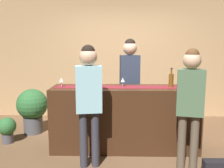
{
  "coord_description": "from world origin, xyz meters",
  "views": [
    {
      "loc": [
        -0.11,
        -3.83,
        1.68
      ],
      "look_at": [
        -0.2,
        0.0,
        1.06
      ],
      "focal_mm": 40.0,
      "sensor_mm": 36.0,
      "label": 1
    }
  ],
  "objects": [
    {
      "name": "wine_bottle_green",
      "position": [
        0.98,
        0.02,
        1.12
      ],
      "size": [
        0.07,
        0.07,
        0.3
      ],
      "color": "#194723",
      "rests_on": "bar_counter"
    },
    {
      "name": "ground_plane",
      "position": [
        0.0,
        0.0,
        0.0
      ],
      "size": [
        10.0,
        10.0,
        0.0
      ],
      "primitive_type": "plane",
      "color": "brown"
    },
    {
      "name": "wine_bottle_clear",
      "position": [
        -0.69,
        0.01,
        1.12
      ],
      "size": [
        0.07,
        0.07,
        0.3
      ],
      "color": "#B2C6C1",
      "rests_on": "bar_counter"
    },
    {
      "name": "customer_sipping",
      "position": [
        0.83,
        -0.66,
        0.99
      ],
      "size": [
        0.38,
        0.27,
        1.62
      ],
      "rotation": [
        0.0,
        0.0,
        -0.22
      ],
      "color": "brown",
      "rests_on": "ground"
    },
    {
      "name": "wine_bottle_amber",
      "position": [
        0.71,
        0.0,
        1.12
      ],
      "size": [
        0.07,
        0.07,
        0.3
      ],
      "color": "brown",
      "rests_on": "bar_counter"
    },
    {
      "name": "back_wall",
      "position": [
        0.0,
        1.9,
        1.45
      ],
      "size": [
        6.0,
        0.12,
        2.9
      ],
      "primitive_type": "cube",
      "color": "tan",
      "rests_on": "ground"
    },
    {
      "name": "bar_counter",
      "position": [
        0.0,
        0.0,
        0.5
      ],
      "size": [
        2.29,
        0.6,
        1.01
      ],
      "primitive_type": "cube",
      "color": "#3D2314",
      "rests_on": "ground"
    },
    {
      "name": "potted_plant_small",
      "position": [
        -1.99,
        0.18,
        0.26
      ],
      "size": [
        0.3,
        0.3,
        0.45
      ],
      "color": "#4C4C51",
      "rests_on": "ground"
    },
    {
      "name": "customer_browsing",
      "position": [
        -0.49,
        -0.61,
        1.03
      ],
      "size": [
        0.37,
        0.25,
        1.67
      ],
      "rotation": [
        0.0,
        0.0,
        0.15
      ],
      "color": "#33333D",
      "rests_on": "ground"
    },
    {
      "name": "counter_runner_cloth",
      "position": [
        0.0,
        0.0,
        1.01
      ],
      "size": [
        2.18,
        0.28,
        0.01
      ],
      "primitive_type": "cube",
      "color": "maroon",
      "rests_on": "bar_counter"
    },
    {
      "name": "potted_plant_tall",
      "position": [
        -1.72,
        0.69,
        0.49
      ],
      "size": [
        0.57,
        0.57,
        0.84
      ],
      "color": "#4C4C51",
      "rests_on": "ground"
    },
    {
      "name": "bartender",
      "position": [
        0.1,
        0.58,
        1.1
      ],
      "size": [
        0.36,
        0.25,
        1.77
      ],
      "rotation": [
        0.0,
        0.0,
        3.26
      ],
      "color": "#26262B",
      "rests_on": "ground"
    },
    {
      "name": "wine_glass_mid_counter",
      "position": [
        -0.99,
        -0.0,
        1.11
      ],
      "size": [
        0.07,
        0.07,
        0.14
      ],
      "color": "silver",
      "rests_on": "bar_counter"
    },
    {
      "name": "wine_glass_near_customer",
      "position": [
        -0.03,
        0.04,
        1.11
      ],
      "size": [
        0.07,
        0.07,
        0.14
      ],
      "color": "silver",
      "rests_on": "bar_counter"
    }
  ]
}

